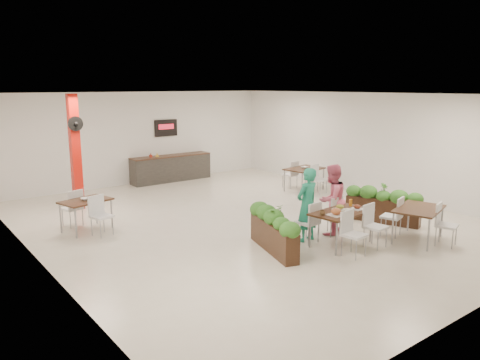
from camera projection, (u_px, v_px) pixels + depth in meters
name	position (u px, v px, depth m)	size (l,w,h in m)	color
ground	(246.00, 220.00, 12.03)	(12.00, 12.00, 0.00)	beige
room_shell	(246.00, 143.00, 11.63)	(10.10, 12.10, 3.22)	white
red_column	(75.00, 151.00, 12.87)	(0.40, 0.41, 3.20)	red
service_counter	(171.00, 167.00, 16.93)	(3.00, 0.64, 2.20)	#292624
main_table	(341.00, 217.00, 10.09)	(1.47, 1.73, 0.92)	#331F11
diner_man	(307.00, 205.00, 10.33)	(0.60, 0.40, 1.65)	#239976
diner_woman	(332.00, 200.00, 10.80)	(0.80, 0.62, 1.65)	pink
planter_left	(274.00, 228.00, 9.73)	(0.86, 1.86, 1.01)	black
planter_right	(383.00, 203.00, 11.78)	(0.92, 1.85, 1.01)	black
side_table_a	(86.00, 205.00, 11.10)	(1.26, 1.67, 0.92)	#331F11
side_table_b	(304.00, 172.00, 15.35)	(1.37, 1.66, 0.92)	#331F11
side_table_c	(419.00, 213.00, 10.37)	(1.50, 1.67, 0.92)	#331F11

